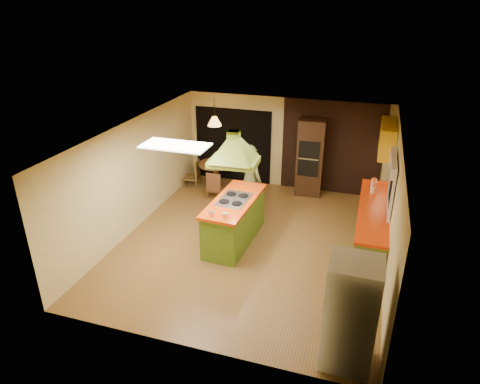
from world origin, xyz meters
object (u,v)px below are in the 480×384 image
(man, at_px, (250,180))
(canister_large, at_px, (374,183))
(refrigerator, at_px, (351,314))
(dining_table, at_px, (216,170))
(kitchen_island, at_px, (234,220))
(wall_oven, at_px, (310,157))

(man, distance_m, canister_large, 2.87)
(refrigerator, bearing_deg, dining_table, 127.96)
(kitchen_island, xyz_separation_m, wall_oven, (1.12, 3.01, 0.52))
(refrigerator, distance_m, canister_large, 4.52)
(wall_oven, bearing_deg, dining_table, -175.40)
(refrigerator, xyz_separation_m, canister_large, (0.17, 4.52, 0.15))
(refrigerator, distance_m, dining_table, 6.72)
(kitchen_island, bearing_deg, dining_table, 120.91)
(canister_large, bearing_deg, kitchen_island, -147.49)
(kitchen_island, height_order, dining_table, kitchen_island)
(canister_large, bearing_deg, man, -171.65)
(man, xyz_separation_m, dining_table, (-1.36, 1.27, -0.39))
(wall_oven, bearing_deg, man, -129.34)
(wall_oven, distance_m, canister_large, 2.07)
(man, xyz_separation_m, wall_oven, (1.17, 1.65, 0.14))
(man, height_order, canister_large, man)
(kitchen_island, distance_m, dining_table, 2.98)
(man, xyz_separation_m, canister_large, (2.83, 0.42, 0.13))
(dining_table, relative_size, canister_large, 4.90)
(wall_oven, xyz_separation_m, dining_table, (-2.53, -0.38, -0.53))
(refrigerator, xyz_separation_m, dining_table, (-4.02, 5.37, -0.36))
(kitchen_island, height_order, refrigerator, refrigerator)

